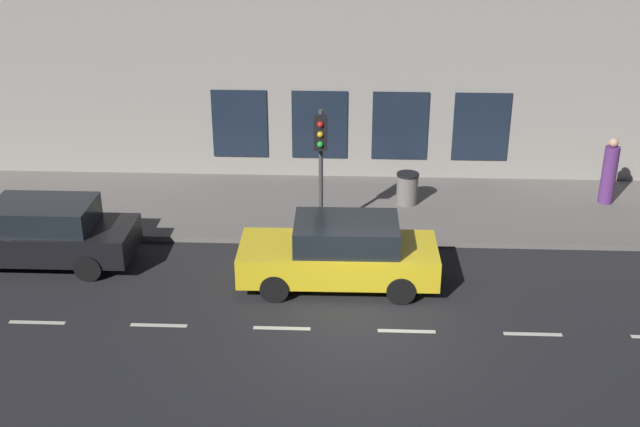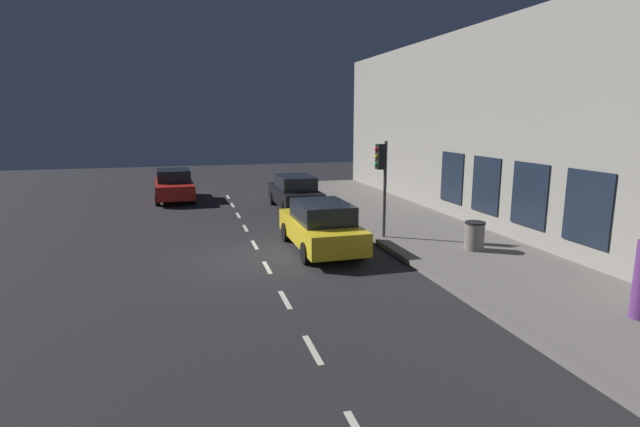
{
  "view_description": "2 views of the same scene",
  "coord_description": "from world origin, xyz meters",
  "px_view_note": "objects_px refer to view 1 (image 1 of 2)",
  "views": [
    {
      "loc": [
        -14.37,
        0.17,
        8.99
      ],
      "look_at": [
        2.4,
        0.91,
        1.58
      ],
      "focal_mm": 45.22,
      "sensor_mm": 36.0,
      "label": 1
    },
    {
      "loc": [
        -2.08,
        -14.3,
        4.23
      ],
      "look_at": [
        1.9,
        0.2,
        1.25
      ],
      "focal_mm": 27.4,
      "sensor_mm": 36.0,
      "label": 2
    }
  ],
  "objects_px": {
    "parked_car_0": "(40,233)",
    "parked_car_1": "(340,253)",
    "trash_bin": "(407,188)",
    "traffic_light": "(321,147)",
    "pedestrian_0": "(609,173)"
  },
  "relations": [
    {
      "from": "parked_car_0",
      "to": "traffic_light",
      "type": "bearing_deg",
      "value": -77.14
    },
    {
      "from": "pedestrian_0",
      "to": "trash_bin",
      "type": "distance_m",
      "value": 5.6
    },
    {
      "from": "pedestrian_0",
      "to": "parked_car_0",
      "type": "bearing_deg",
      "value": 96.34
    },
    {
      "from": "traffic_light",
      "to": "trash_bin",
      "type": "bearing_deg",
      "value": -46.49
    },
    {
      "from": "parked_car_0",
      "to": "parked_car_1",
      "type": "xyz_separation_m",
      "value": [
        -0.73,
        -7.19,
        0.0
      ]
    },
    {
      "from": "traffic_light",
      "to": "pedestrian_0",
      "type": "distance_m",
      "value": 8.42
    },
    {
      "from": "traffic_light",
      "to": "parked_car_1",
      "type": "bearing_deg",
      "value": -166.49
    },
    {
      "from": "traffic_light",
      "to": "parked_car_1",
      "type": "relative_size",
      "value": 0.73
    },
    {
      "from": "parked_car_1",
      "to": "trash_bin",
      "type": "height_order",
      "value": "parked_car_1"
    },
    {
      "from": "parked_car_0",
      "to": "trash_bin",
      "type": "height_order",
      "value": "parked_car_0"
    },
    {
      "from": "parked_car_1",
      "to": "trash_bin",
      "type": "bearing_deg",
      "value": -22.27
    },
    {
      "from": "parked_car_0",
      "to": "pedestrian_0",
      "type": "distance_m",
      "value": 15.1
    },
    {
      "from": "traffic_light",
      "to": "pedestrian_0",
      "type": "bearing_deg",
      "value": -72.24
    },
    {
      "from": "parked_car_0",
      "to": "parked_car_1",
      "type": "bearing_deg",
      "value": -95.98
    },
    {
      "from": "traffic_light",
      "to": "parked_car_1",
      "type": "distance_m",
      "value": 2.92
    }
  ]
}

